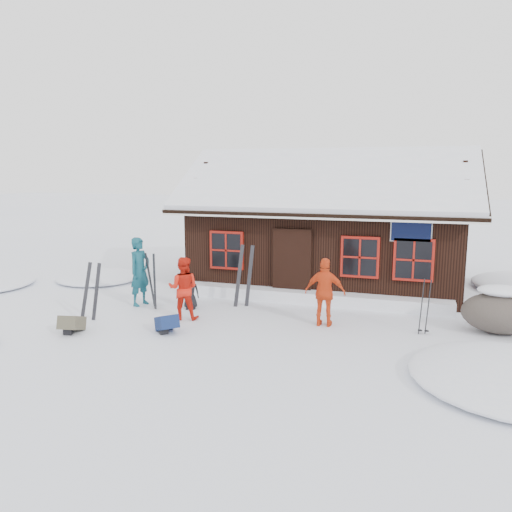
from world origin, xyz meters
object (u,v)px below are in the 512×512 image
(skier_crouched, at_px, (190,291))
(ski_poles, at_px, (425,308))
(skier_orange_right, at_px, (325,292))
(boulder, at_px, (500,312))
(skier_teal, at_px, (140,271))
(skier_orange_left, at_px, (183,288))
(backpack_blue, at_px, (167,326))
(ski_pair_left, at_px, (91,293))
(backpack_olive, at_px, (72,326))

(skier_crouched, distance_m, ski_poles, 5.97)
(skier_orange_right, height_order, boulder, skier_orange_right)
(skier_teal, bearing_deg, ski_poles, -78.13)
(skier_orange_left, height_order, backpack_blue, skier_orange_left)
(ski_poles, bearing_deg, boulder, 20.76)
(ski_pair_left, bearing_deg, backpack_olive, -102.89)
(skier_orange_left, xyz_separation_m, backpack_blue, (0.11, -1.09, -0.63))
(backpack_olive, bearing_deg, ski_pair_left, 86.14)
(skier_teal, relative_size, boulder, 1.12)
(skier_crouched, bearing_deg, boulder, -15.53)
(skier_orange_left, relative_size, ski_poles, 1.19)
(skier_teal, bearing_deg, ski_pair_left, -178.74)
(ski_pair_left, bearing_deg, backpack_blue, -27.47)
(skier_crouched, relative_size, backpack_olive, 1.68)
(skier_orange_left, distance_m, ski_poles, 5.76)
(ski_pair_left, height_order, backpack_blue, ski_pair_left)
(boulder, xyz_separation_m, ski_pair_left, (-9.47, -2.08, 0.22))
(skier_orange_left, bearing_deg, ski_pair_left, 8.88)
(skier_teal, distance_m, skier_crouched, 1.55)
(backpack_olive, bearing_deg, skier_orange_right, 11.00)
(backpack_olive, bearing_deg, backpack_blue, 6.80)
(skier_crouched, bearing_deg, backpack_blue, -98.25)
(skier_teal, bearing_deg, skier_orange_right, -79.78)
(skier_teal, height_order, skier_orange_left, skier_teal)
(skier_teal, height_order, skier_orange_right, skier_teal)
(ski_pair_left, xyz_separation_m, backpack_olive, (0.14, -0.95, -0.56))
(skier_orange_right, distance_m, boulder, 3.99)
(skier_orange_right, relative_size, ski_pair_left, 1.08)
(skier_crouched, height_order, ski_poles, ski_poles)
(boulder, distance_m, ski_poles, 1.77)
(skier_teal, distance_m, backpack_olive, 2.75)
(ski_poles, relative_size, backpack_blue, 2.32)
(skier_orange_left, bearing_deg, backpack_olive, 29.39)
(skier_crouched, height_order, boulder, boulder)
(skier_teal, distance_m, ski_poles, 7.46)
(boulder, xyz_separation_m, backpack_olive, (-9.33, -3.02, -0.35))
(skier_orange_left, xyz_separation_m, skier_crouched, (-0.23, 0.89, -0.31))
(skier_crouched, height_order, ski_pair_left, ski_pair_left)
(skier_orange_right, xyz_separation_m, backpack_blue, (-3.36, -1.61, -0.67))
(skier_teal, height_order, skier_crouched, skier_teal)
(ski_poles, bearing_deg, skier_orange_left, -174.07)
(skier_orange_right, bearing_deg, ski_pair_left, 12.79)
(backpack_olive, bearing_deg, boulder, 5.80)
(skier_teal, relative_size, skier_orange_right, 1.15)
(skier_crouched, height_order, backpack_blue, skier_crouched)
(skier_orange_left, height_order, ski_pair_left, skier_orange_left)
(backpack_olive, bearing_deg, ski_poles, 5.18)
(ski_poles, bearing_deg, backpack_olive, -162.67)
(skier_crouched, relative_size, ski_pair_left, 0.63)
(skier_orange_left, height_order, boulder, skier_orange_left)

